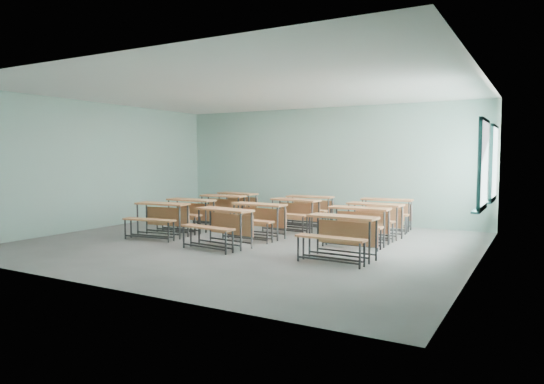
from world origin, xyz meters
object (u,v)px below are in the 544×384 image
at_px(desk_unit_r3c1, 308,206).
at_px(desk_unit_r3c2, 386,209).
at_px(desk_unit_r2c0, 221,205).
at_px(desk_unit_r3c0, 235,202).
at_px(desk_unit_r0c2, 340,231).
at_px(desk_unit_r2c2, 373,215).
at_px(desk_unit_r0c1, 221,222).
at_px(desk_unit_r1c0, 188,210).
at_px(desk_unit_r0c0, 160,214).
at_px(desk_unit_r1c2, 358,220).
at_px(desk_unit_r1c1, 257,215).
at_px(desk_unit_r2c1, 293,210).

bearing_deg(desk_unit_r3c1, desk_unit_r3c2, -0.39).
distance_m(desk_unit_r2c0, desk_unit_r3c0, 0.92).
distance_m(desk_unit_r0c2, desk_unit_r2c2, 2.53).
relative_size(desk_unit_r0c1, desk_unit_r2c0, 1.03).
bearing_deg(desk_unit_r0c2, desk_unit_r1c0, 165.82).
distance_m(desk_unit_r0c0, desk_unit_r0c1, 1.95).
bearing_deg(desk_unit_r1c2, desk_unit_r3c2, 91.26).
relative_size(desk_unit_r0c1, desk_unit_r3c1, 1.03).
bearing_deg(desk_unit_r0c0, desk_unit_r3c0, 87.40).
relative_size(desk_unit_r2c0, desk_unit_r3c2, 1.01).
relative_size(desk_unit_r1c1, desk_unit_r2c2, 0.96).
relative_size(desk_unit_r1c1, desk_unit_r3c2, 0.97).
relative_size(desk_unit_r3c0, desk_unit_r3c2, 1.04).
height_order(desk_unit_r0c0, desk_unit_r2c1, same).
xyz_separation_m(desk_unit_r1c0, desk_unit_r2c2, (4.30, 1.17, 0.00)).
height_order(desk_unit_r1c0, desk_unit_r3c0, same).
height_order(desk_unit_r2c0, desk_unit_r3c2, same).
height_order(desk_unit_r1c2, desk_unit_r3c2, same).
relative_size(desk_unit_r2c0, desk_unit_r2c1, 1.00).
xyz_separation_m(desk_unit_r3c1, desk_unit_r3c2, (2.04, 0.14, 0.00)).
relative_size(desk_unit_r1c0, desk_unit_r2c0, 0.96).
relative_size(desk_unit_r0c1, desk_unit_r1c0, 1.07).
xyz_separation_m(desk_unit_r1c2, desk_unit_r2c1, (-2.05, 1.09, 0.00)).
bearing_deg(desk_unit_r2c1, desk_unit_r0c0, -127.50).
xyz_separation_m(desk_unit_r3c0, desk_unit_r3c2, (4.38, 0.14, 0.00)).
bearing_deg(desk_unit_r3c2, desk_unit_r0c2, -89.63).
relative_size(desk_unit_r2c1, desk_unit_r3c0, 0.98).
bearing_deg(desk_unit_r1c1, desk_unit_r3c1, 88.25).
height_order(desk_unit_r0c2, desk_unit_r2c2, same).
height_order(desk_unit_r0c2, desk_unit_r1c0, same).
bearing_deg(desk_unit_r1c1, desk_unit_r3c2, 51.35).
relative_size(desk_unit_r1c2, desk_unit_r3c0, 0.93).
relative_size(desk_unit_r0c1, desk_unit_r3c2, 1.04).
bearing_deg(desk_unit_r2c2, desk_unit_r2c1, -177.96).
relative_size(desk_unit_r0c0, desk_unit_r3c2, 1.03).
bearing_deg(desk_unit_r3c1, desk_unit_r3c0, 175.73).
relative_size(desk_unit_r0c1, desk_unit_r3c0, 1.00).
distance_m(desk_unit_r2c2, desk_unit_r3c0, 4.62).
distance_m(desk_unit_r3c0, desk_unit_r3c1, 2.34).
bearing_deg(desk_unit_r0c0, desk_unit_r0c1, -16.05).
relative_size(desk_unit_r0c1, desk_unit_r2c1, 1.03).
relative_size(desk_unit_r1c2, desk_unit_r3c1, 0.96).
bearing_deg(desk_unit_r2c2, desk_unit_r3c0, 170.69).
xyz_separation_m(desk_unit_r1c1, desk_unit_r3c1, (0.12, 2.46, 0.00)).
height_order(desk_unit_r1c1, desk_unit_r3c0, same).
relative_size(desk_unit_r1c2, desk_unit_r3c2, 0.96).
xyz_separation_m(desk_unit_r1c0, desk_unit_r3c0, (-0.17, 2.32, 0.00)).
bearing_deg(desk_unit_r2c2, desk_unit_r1c1, -144.68).
bearing_deg(desk_unit_r2c2, desk_unit_r0c0, -146.76).
xyz_separation_m(desk_unit_r0c2, desk_unit_r2c2, (-0.20, 2.52, 0.00)).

